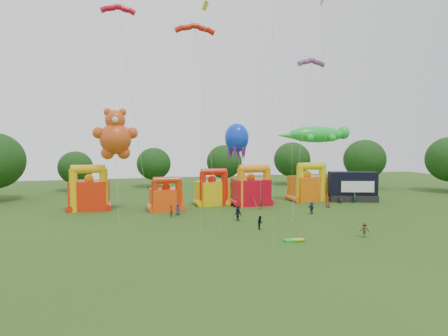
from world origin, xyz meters
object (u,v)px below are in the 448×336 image
object	(u,v)px
spectator_4	(261,204)
stage_trailer	(353,187)
teddy_bear_kite	(116,143)
gecko_kite	(318,151)
bouncy_castle_0	(89,193)
bouncy_castle_2	(212,191)
octopus_kite	(241,157)
spectator_0	(178,209)

from	to	relation	value
spectator_4	stage_trailer	bearing A→B (deg)	135.59
teddy_bear_kite	gecko_kite	distance (m)	33.39
gecko_kite	bouncy_castle_0	bearing A→B (deg)	176.30
gecko_kite	bouncy_castle_2	bearing A→B (deg)	174.01
stage_trailer	octopus_kite	distance (m)	20.46
stage_trailer	octopus_kite	xyz separation A→B (m)	(-19.38, 3.84, 5.33)
stage_trailer	spectator_4	world-z (taller)	stage_trailer
bouncy_castle_2	teddy_bear_kite	distance (m)	17.34
stage_trailer	gecko_kite	xyz separation A→B (m)	(-6.64, 0.54, 6.38)
bouncy_castle_2	spectator_4	size ratio (longest dim) A/B	4.03
stage_trailer	spectator_4	distance (m)	18.91
spectator_0	spectator_4	size ratio (longest dim) A/B	1.06
octopus_kite	spectator_0	size ratio (longest dim) A/B	8.50
bouncy_castle_2	spectator_4	xyz separation A→B (m)	(6.28, -6.00, -1.58)
spectator_0	spectator_4	xyz separation A→B (m)	(13.10, 1.23, -0.05)
spectator_4	teddy_bear_kite	bearing A→B (deg)	-64.55
spectator_0	spectator_4	world-z (taller)	spectator_0
gecko_kite	octopus_kite	xyz separation A→B (m)	(-12.74, 3.30, -1.05)
gecko_kite	spectator_4	bearing A→B (deg)	-160.92
bouncy_castle_0	octopus_kite	distance (m)	25.20
spectator_4	octopus_kite	bearing A→B (deg)	-138.49
spectator_0	spectator_4	bearing A→B (deg)	6.28
octopus_kite	spectator_0	world-z (taller)	octopus_kite
stage_trailer	bouncy_castle_2	bearing A→B (deg)	174.36
bouncy_castle_2	octopus_kite	size ratio (longest dim) A/B	0.45
bouncy_castle_0	gecko_kite	distance (m)	37.98
bouncy_castle_0	bouncy_castle_2	size ratio (longest dim) A/B	1.15
bouncy_castle_0	teddy_bear_kite	xyz separation A→B (m)	(4.03, -3.02, 7.60)
gecko_kite	octopus_kite	distance (m)	13.20
spectator_4	gecko_kite	bearing A→B (deg)	143.78
teddy_bear_kite	spectator_0	size ratio (longest dim) A/B	9.62
gecko_kite	spectator_0	distance (m)	26.77
stage_trailer	bouncy_castle_0	bearing A→B (deg)	176.15
gecko_kite	stage_trailer	bearing A→B (deg)	-4.68
bouncy_castle_0	octopus_kite	size ratio (longest dim) A/B	0.51
teddy_bear_kite	spectator_0	world-z (taller)	teddy_bear_kite
bouncy_castle_2	gecko_kite	xyz separation A→B (m)	(18.14, -1.90, 6.55)
bouncy_castle_2	teddy_bear_kite	world-z (taller)	teddy_bear_kite
bouncy_castle_0	bouncy_castle_2	distance (m)	19.26
bouncy_castle_0	spectator_4	size ratio (longest dim) A/B	4.62
bouncy_castle_0	spectator_0	distance (m)	14.77
bouncy_castle_2	spectator_0	xyz separation A→B (m)	(-6.82, -7.23, -1.54)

